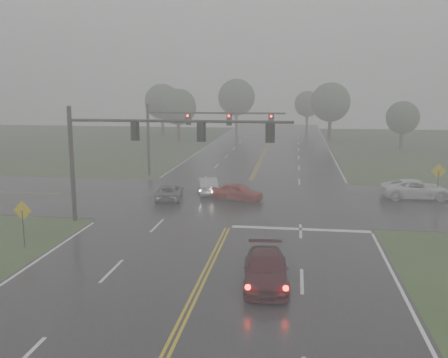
% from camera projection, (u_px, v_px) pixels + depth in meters
% --- Properties ---
extents(ground, '(180.00, 180.00, 0.00)m').
position_uv_depth(ground, '(173.00, 340.00, 17.37)').
color(ground, '#28441D').
rests_on(ground, ground).
extents(main_road, '(18.00, 160.00, 0.02)m').
position_uv_depth(main_road, '(238.00, 206.00, 36.83)').
color(main_road, black).
rests_on(main_road, ground).
extents(cross_street, '(120.00, 14.00, 0.02)m').
position_uv_depth(cross_street, '(241.00, 200.00, 38.78)').
color(cross_street, black).
rests_on(cross_street, ground).
extents(stop_bar, '(8.50, 0.50, 0.01)m').
position_uv_depth(stop_bar, '(300.00, 230.00, 30.76)').
color(stop_bar, silver).
rests_on(stop_bar, ground).
extents(sedan_maroon, '(2.32, 4.94, 1.39)m').
position_uv_depth(sedan_maroon, '(265.00, 285.00, 22.24)').
color(sedan_maroon, '#390A11').
rests_on(sedan_maroon, ground).
extents(sedan_red, '(4.27, 2.74, 1.35)m').
position_uv_depth(sedan_red, '(238.00, 201.00, 38.48)').
color(sedan_red, '#9C140E').
rests_on(sedan_red, ground).
extents(sedan_silver, '(2.47, 4.38, 1.37)m').
position_uv_depth(sedan_silver, '(207.00, 194.00, 41.01)').
color(sedan_silver, '#ACAFB4').
rests_on(sedan_silver, ground).
extents(car_grey, '(2.54, 4.43, 1.16)m').
position_uv_depth(car_grey, '(170.00, 199.00, 38.96)').
color(car_grey, '#515358').
rests_on(car_grey, ground).
extents(pickup_white, '(5.51, 2.86, 1.48)m').
position_uv_depth(pickup_white, '(415.00, 199.00, 39.23)').
color(pickup_white, white).
rests_on(pickup_white, ground).
extents(signal_gantry_near, '(14.28, 0.33, 7.48)m').
position_uv_depth(signal_gantry_near, '(138.00, 142.00, 31.27)').
color(signal_gantry_near, black).
rests_on(signal_gantry_near, ground).
extents(signal_gantry_far, '(13.41, 0.36, 7.02)m').
position_uv_depth(signal_gantry_far, '(190.00, 126.00, 47.90)').
color(signal_gantry_far, black).
rests_on(signal_gantry_far, ground).
extents(sign_diamond_west, '(1.09, 0.11, 2.62)m').
position_uv_depth(sign_diamond_west, '(23.00, 216.00, 27.05)').
color(sign_diamond_west, black).
rests_on(sign_diamond_west, ground).
extents(sign_diamond_east, '(1.19, 0.14, 2.86)m').
position_uv_depth(sign_diamond_east, '(438.00, 175.00, 38.47)').
color(sign_diamond_east, black).
rests_on(sign_diamond_east, ground).
extents(tree_nw_a, '(5.68, 5.68, 8.34)m').
position_uv_depth(tree_nw_a, '(178.00, 107.00, 77.91)').
color(tree_nw_a, '#2E241E').
rests_on(tree_nw_a, ground).
extents(tree_ne_a, '(6.34, 6.34, 9.32)m').
position_uv_depth(tree_ne_a, '(331.00, 102.00, 80.41)').
color(tree_ne_a, '#2E241E').
rests_on(tree_ne_a, ground).
extents(tree_n_mid, '(6.86, 6.86, 10.07)m').
position_uv_depth(tree_n_mid, '(236.00, 97.00, 92.58)').
color(tree_n_mid, '#2E241E').
rests_on(tree_n_mid, ground).
extents(tree_e_near, '(4.56, 4.56, 6.69)m').
position_uv_depth(tree_e_near, '(403.00, 118.00, 68.93)').
color(tree_e_near, '#2E241E').
rests_on(tree_e_near, ground).
extents(tree_nw_b, '(6.21, 6.21, 9.12)m').
position_uv_depth(tree_nw_b, '(162.00, 102.00, 88.19)').
color(tree_nw_b, '#2E241E').
rests_on(tree_nw_b, ground).
extents(tree_n_far, '(5.28, 5.28, 7.76)m').
position_uv_depth(tree_n_far, '(307.00, 104.00, 100.98)').
color(tree_n_far, '#2E241E').
rests_on(tree_n_far, ground).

